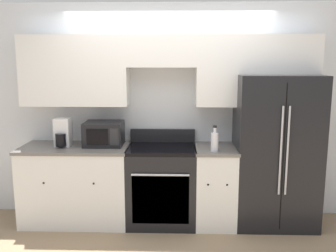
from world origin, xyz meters
TOP-DOWN VIEW (x-y plane):
  - ground_plane at (0.00, 0.00)m, footprint 12.00×12.00m
  - wall_back at (0.00, 0.58)m, footprint 8.00×0.39m
  - lower_cabinets_left at (-1.10, 0.31)m, footprint 1.27×0.64m
  - lower_cabinets_right at (0.55, 0.31)m, footprint 0.49×0.64m
  - oven_range at (-0.08, 0.31)m, footprint 0.80×0.65m
  - refrigerator at (1.25, 0.35)m, footprint 0.93×0.74m
  - microwave at (-0.76, 0.38)m, footprint 0.45×0.38m
  - bottle at (0.52, 0.12)m, footprint 0.09×0.09m
  - electric_kettle at (-1.24, 0.31)m, footprint 0.18×0.24m

SIDE VIEW (x-z plane):
  - ground_plane at x=0.00m, z-range 0.00..0.00m
  - lower_cabinets_left at x=-1.10m, z-range 0.00..0.93m
  - lower_cabinets_right at x=0.55m, z-range 0.00..0.93m
  - oven_range at x=-0.08m, z-range -0.07..1.01m
  - refrigerator at x=1.25m, z-range 0.00..1.77m
  - bottle at x=0.52m, z-range 0.90..1.19m
  - microwave at x=-0.76m, z-range 0.93..1.21m
  - electric_kettle at x=-1.24m, z-range 0.91..1.24m
  - wall_back at x=0.00m, z-range 0.21..2.81m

